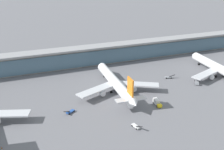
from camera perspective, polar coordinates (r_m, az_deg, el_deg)
name	(u,v)px	position (r m, az deg, el deg)	size (l,w,h in m)	color
ground_plane	(121,96)	(155.28, 2.02, -4.65)	(1200.00, 1200.00, 0.00)	slate
airliner_centre_stand	(116,83)	(159.34, 0.76, -1.70)	(51.34, 66.92, 17.81)	white
airliner_right_stand	(219,69)	(196.92, 22.18, 1.30)	(51.16, 66.90, 17.81)	white
service_truck_near_nose_yellow	(157,102)	(147.22, 9.69, -5.80)	(3.06, 7.50, 3.10)	yellow
service_truck_under_wing_grey	(197,81)	(181.13, 17.86, -1.17)	(6.92, 8.25, 2.95)	gray
service_truck_mid_apron_grey	(169,77)	(184.42, 12.17, -0.47)	(6.86, 3.57, 2.70)	gray
service_truck_by_tail_white	(136,126)	(126.48, 5.23, -10.98)	(2.76, 6.94, 2.70)	silver
service_truck_on_taxiway_blue	(70,112)	(139.42, -9.05, -7.83)	(6.55, 4.61, 2.70)	#234C9E
terminal_building	(90,55)	(204.65, -4.81, 4.29)	(278.10, 12.80, 15.20)	#9E998E
safety_cone_delta	(2,148)	(122.59, -22.75, -14.28)	(0.62, 0.62, 0.70)	orange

